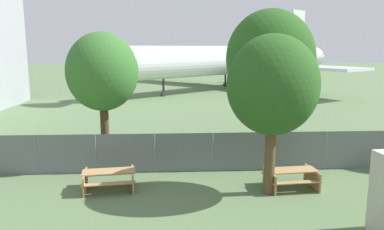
# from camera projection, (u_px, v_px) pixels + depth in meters

# --- Properties ---
(perimeter_fence) EXTENTS (56.07, 0.07, 1.75)m
(perimeter_fence) POSITION_uv_depth(u_px,v_px,m) (213.00, 152.00, 16.47)
(perimeter_fence) COLOR slate
(perimeter_fence) RESTS_ON ground
(airplane) EXTENTS (34.36, 29.42, 11.01)m
(airplane) POSITION_uv_depth(u_px,v_px,m) (232.00, 60.00, 48.65)
(airplane) COLOR silver
(airplane) RESTS_ON ground
(picnic_bench_near_cabin) EXTENTS (2.15, 1.63, 0.76)m
(picnic_bench_near_cabin) POSITION_uv_depth(u_px,v_px,m) (109.00, 178.00, 14.40)
(picnic_bench_near_cabin) COLOR tan
(picnic_bench_near_cabin) RESTS_ON ground
(picnic_bench_open_grass) EXTENTS (2.06, 1.56, 0.76)m
(picnic_bench_open_grass) POSITION_uv_depth(u_px,v_px,m) (291.00, 176.00, 14.55)
(picnic_bench_open_grass) COLOR tan
(picnic_bench_open_grass) RESTS_ON ground
(tree_near_hangar) EXTENTS (4.63, 4.63, 7.40)m
(tree_near_hangar) POSITION_uv_depth(u_px,v_px,m) (270.00, 59.00, 19.56)
(tree_near_hangar) COLOR brown
(tree_near_hangar) RESTS_ON ground
(tree_left_of_cabin) EXTENTS (3.26, 3.26, 6.13)m
(tree_left_of_cabin) POSITION_uv_depth(u_px,v_px,m) (102.00, 72.00, 16.98)
(tree_left_of_cabin) COLOR #4C3823
(tree_left_of_cabin) RESTS_ON ground
(tree_behind_benches) EXTENTS (3.31, 3.31, 5.92)m
(tree_behind_benches) POSITION_uv_depth(u_px,v_px,m) (273.00, 86.00, 13.39)
(tree_behind_benches) COLOR brown
(tree_behind_benches) RESTS_ON ground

